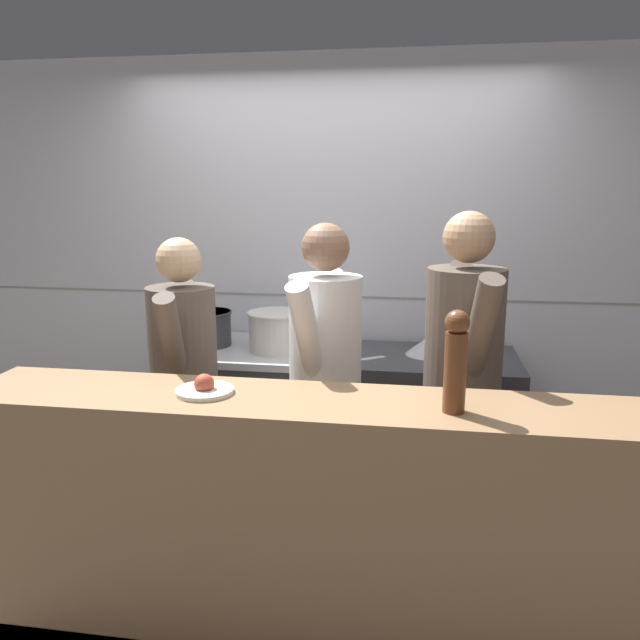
{
  "coord_description": "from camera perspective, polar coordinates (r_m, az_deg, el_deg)",
  "views": [
    {
      "loc": [
        0.52,
        -2.46,
        1.83
      ],
      "look_at": [
        0.03,
        0.64,
        1.15
      ],
      "focal_mm": 35.0,
      "sensor_mm": 36.0,
      "label": 1
    }
  ],
  "objects": [
    {
      "name": "stock_pot",
      "position": [
        3.75,
        -10.22,
        -0.65
      ],
      "size": [
        0.29,
        0.29,
        0.2
      ],
      "color": "#2D2D33",
      "rests_on": "oven_range"
    },
    {
      "name": "chef_line",
      "position": [
        2.94,
        12.84,
        -5.34
      ],
      "size": [
        0.42,
        0.75,
        1.72
      ],
      "rotation": [
        0.0,
        0.0,
        0.22
      ],
      "color": "black",
      "rests_on": "ground_plane"
    },
    {
      "name": "ground_plane",
      "position": [
        3.11,
        -2.59,
        -23.84
      ],
      "size": [
        14.0,
        14.0,
        0.0
      ],
      "primitive_type": "plane",
      "color": "#6B6056"
    },
    {
      "name": "prep_counter",
      "position": [
        3.72,
        9.01,
        -9.91
      ],
      "size": [
        1.08,
        0.65,
        0.88
      ],
      "color": "#38383D",
      "rests_on": "ground_plane"
    },
    {
      "name": "chefs_knife",
      "position": [
        3.42,
        2.73,
        -3.76
      ],
      "size": [
        0.33,
        0.24,
        0.02
      ],
      "color": "#B7BABF",
      "rests_on": "prep_counter"
    },
    {
      "name": "wall_back_tiled",
      "position": [
        3.92,
        1.29,
        4.44
      ],
      "size": [
        8.0,
        0.06,
        2.6
      ],
      "color": "silver",
      "rests_on": "ground_plane"
    },
    {
      "name": "chef_head_cook",
      "position": [
        3.12,
        -12.29,
        -5.67
      ],
      "size": [
        0.37,
        0.7,
        1.6
      ],
      "rotation": [
        0.0,
        0.0,
        0.15
      ],
      "color": "black",
      "rests_on": "ground_plane"
    },
    {
      "name": "mixing_bowl_steel",
      "position": [
        3.61,
        9.95,
        -2.28
      ],
      "size": [
        0.27,
        0.27,
        0.11
      ],
      "color": "#B7BABF",
      "rests_on": "prep_counter"
    },
    {
      "name": "plated_dish_main",
      "position": [
        2.47,
        -10.52,
        -6.17
      ],
      "size": [
        0.22,
        0.22,
        0.08
      ],
      "color": "white",
      "rests_on": "pass_counter"
    },
    {
      "name": "sauce_pot",
      "position": [
        3.58,
        -3.94,
        -0.94
      ],
      "size": [
        0.34,
        0.34,
        0.23
      ],
      "color": "beige",
      "rests_on": "oven_range"
    },
    {
      "name": "oven_range",
      "position": [
        3.84,
        -6.51,
        -8.91
      ],
      "size": [
        0.91,
        0.71,
        0.9
      ],
      "color": "#38383D",
      "rests_on": "ground_plane"
    },
    {
      "name": "chef_sous",
      "position": [
        2.96,
        0.49,
        -5.53
      ],
      "size": [
        0.41,
        0.73,
        1.67
      ],
      "rotation": [
        0.0,
        0.0,
        -0.24
      ],
      "color": "black",
      "rests_on": "ground_plane"
    },
    {
      "name": "pass_counter",
      "position": [
        2.59,
        -1.78,
        -18.24
      ],
      "size": [
        2.65,
        0.45,
        1.04
      ],
      "color": "#93704C",
      "rests_on": "ground_plane"
    },
    {
      "name": "pepper_mill",
      "position": [
        2.23,
        12.3,
        -3.53
      ],
      "size": [
        0.09,
        0.09,
        0.37
      ],
      "color": "brown",
      "rests_on": "pass_counter"
    }
  ]
}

